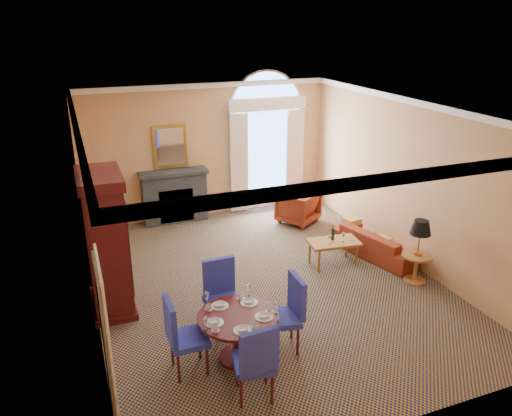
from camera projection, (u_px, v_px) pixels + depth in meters
name	position (u px, v px, depth m)	size (l,w,h in m)	color
ground	(266.00, 282.00, 9.24)	(7.50, 7.50, 0.00)	#121A3B
room_envelope	(251.00, 142.00, 8.91)	(6.04, 7.52, 3.45)	tan
armoire	(107.00, 245.00, 8.09)	(0.68, 1.20, 2.36)	#3F0E0E
dining_table	(238.00, 326.00, 6.99)	(1.14, 1.15, 0.92)	#3F0E0E
dining_chair_north	(221.00, 290.00, 7.71)	(0.57, 0.57, 1.14)	#262D97
dining_chair_south	(257.00, 359.00, 6.17)	(0.59, 0.59, 1.14)	#262D97
dining_chair_east	(289.00, 308.00, 7.23)	(0.60, 0.60, 1.14)	#262D97
dining_chair_west	(180.00, 332.00, 6.69)	(0.53, 0.51, 1.14)	#262D97
sofa	(377.00, 243.00, 10.19)	(1.90, 0.74, 0.55)	maroon
armchair	(298.00, 207.00, 11.83)	(0.83, 0.85, 0.77)	maroon
coffee_table	(334.00, 243.00, 9.77)	(1.04, 0.66, 0.81)	#9D672F
side_table	(419.00, 243.00, 9.00)	(0.55, 0.55, 1.20)	#9D672F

